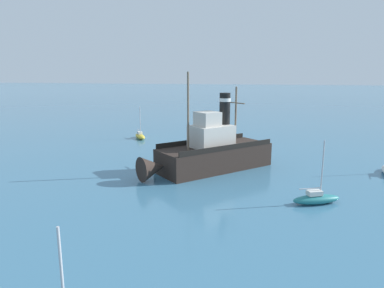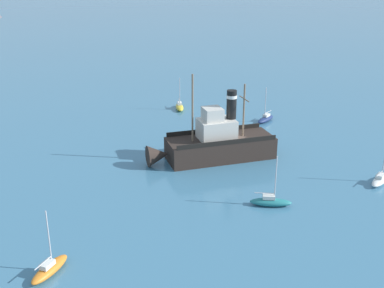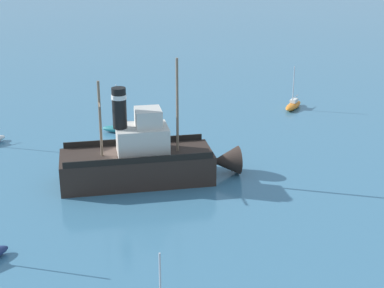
{
  "view_description": "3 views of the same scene",
  "coord_description": "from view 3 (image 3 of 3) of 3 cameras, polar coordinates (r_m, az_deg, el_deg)",
  "views": [
    {
      "loc": [
        -34.55,
        -5.33,
        9.67
      ],
      "look_at": [
        -1.63,
        3.25,
        2.71
      ],
      "focal_mm": 32.0,
      "sensor_mm": 36.0,
      "label": 1
    },
    {
      "loc": [
        -45.61,
        -22.31,
        20.95
      ],
      "look_at": [
        -2.68,
        3.57,
        1.85
      ],
      "focal_mm": 45.0,
      "sensor_mm": 36.0,
      "label": 2
    },
    {
      "loc": [
        30.98,
        30.94,
        19.26
      ],
      "look_at": [
        -3.23,
        4.61,
        3.23
      ],
      "focal_mm": 55.0,
      "sensor_mm": 36.0,
      "label": 3
    }
  ],
  "objects": [
    {
      "name": "sailboat_orange",
      "position": [
        67.02,
        9.78,
        3.75
      ],
      "size": [
        3.92,
        1.66,
        4.9
      ],
      "color": "orange",
      "rests_on": "ground"
    },
    {
      "name": "old_tugboat",
      "position": [
        46.94,
        -4.63,
        -1.5
      ],
      "size": [
        13.01,
        12.08,
        9.9
      ],
      "color": "#2D231E",
      "rests_on": "ground"
    },
    {
      "name": "sailboat_teal",
      "position": [
        58.67,
        -6.9,
        1.49
      ],
      "size": [
        2.65,
        3.9,
        4.9
      ],
      "color": "#23757A",
      "rests_on": "ground"
    },
    {
      "name": "ground_plane",
      "position": [
        47.83,
        -6.76,
        -3.53
      ],
      "size": [
        600.0,
        600.0,
        0.0
      ],
      "primitive_type": "plane",
      "color": "teal"
    }
  ]
}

